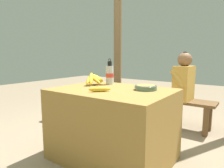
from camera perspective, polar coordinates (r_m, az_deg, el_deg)
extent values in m
plane|color=gray|center=(2.13, 0.13, -20.22)|extent=(12.00, 12.00, 0.00)
cube|color=olive|center=(1.99, 0.13, -11.38)|extent=(1.10, 0.81, 0.69)
sphere|color=#4C381E|center=(2.20, -5.86, 1.71)|extent=(0.06, 0.06, 0.06)
ellipsoid|color=gold|center=(2.14, -6.51, 1.36)|extent=(0.10, 0.19, 0.13)
ellipsoid|color=gold|center=(2.13, -6.01, 1.54)|extent=(0.14, 0.17, 0.15)
ellipsoid|color=gold|center=(2.14, -4.84, 1.31)|extent=(0.19, 0.09, 0.10)
ellipsoid|color=gold|center=(2.18, -4.45, 1.59)|extent=(0.16, 0.09, 0.12)
ellipsoid|color=gold|center=(2.21, -4.30, 1.75)|extent=(0.14, 0.17, 0.12)
ellipsoid|color=gold|center=(2.24, -4.53, 1.71)|extent=(0.07, 0.17, 0.13)
cylinder|color=#4C6B5B|center=(1.88, 9.61, -1.13)|extent=(0.21, 0.21, 0.04)
torus|color=#4C6B5B|center=(1.88, 9.62, -0.58)|extent=(0.21, 0.21, 0.01)
cylinder|color=#BC8942|center=(1.88, 9.62, -0.46)|extent=(0.17, 0.17, 0.01)
cylinder|color=silver|center=(2.20, -0.67, 2.51)|extent=(0.08, 0.08, 0.20)
cylinder|color=red|center=(2.20, -0.67, 2.51)|extent=(0.08, 0.08, 0.04)
cylinder|color=black|center=(2.19, -0.67, 5.82)|extent=(0.05, 0.05, 0.05)
torus|color=black|center=(2.19, -0.68, 6.85)|extent=(0.04, 0.01, 0.04)
ellipsoid|color=gold|center=(1.76, -3.56, -1.49)|extent=(0.17, 0.17, 0.05)
cube|color=brown|center=(3.01, 14.79, -4.05)|extent=(1.38, 0.32, 0.04)
cube|color=brown|center=(3.20, 3.94, -6.83)|extent=(0.06, 0.06, 0.37)
cube|color=brown|center=(2.80, 25.20, -9.80)|extent=(0.06, 0.06, 0.37)
cube|color=brown|center=(3.40, 6.07, -5.96)|extent=(0.06, 0.06, 0.37)
cube|color=brown|center=(3.03, 26.04, -8.53)|extent=(0.06, 0.06, 0.37)
cylinder|color=#473828|center=(2.95, 14.05, -8.03)|extent=(0.09, 0.09, 0.41)
cylinder|color=#473828|center=(2.85, 16.40, -4.24)|extent=(0.30, 0.10, 0.09)
cylinder|color=#473828|center=(3.11, 15.46, -7.21)|extent=(0.09, 0.09, 0.41)
cylinder|color=#473828|center=(3.02, 17.72, -3.60)|extent=(0.30, 0.10, 0.09)
cube|color=gold|center=(2.86, 19.79, 0.19)|extent=(0.21, 0.35, 0.47)
cylinder|color=gold|center=(2.70, 18.18, 1.38)|extent=(0.20, 0.07, 0.25)
cylinder|color=gold|center=(3.01, 20.28, 1.92)|extent=(0.20, 0.07, 0.25)
sphere|color=brown|center=(2.83, 20.10, 6.56)|extent=(0.19, 0.19, 0.19)
sphere|color=black|center=(2.83, 20.17, 7.98)|extent=(0.07, 0.07, 0.07)
sphere|color=#4C381E|center=(3.14, 8.40, -1.76)|extent=(0.06, 0.06, 0.06)
ellipsoid|color=olive|center=(3.09, 7.98, -2.02)|extent=(0.06, 0.17, 0.11)
ellipsoid|color=olive|center=(3.08, 8.70, -1.94)|extent=(0.14, 0.15, 0.14)
ellipsoid|color=olive|center=(3.11, 9.20, -1.93)|extent=(0.17, 0.08, 0.10)
ellipsoid|color=olive|center=(3.13, 9.50, -1.86)|extent=(0.18, 0.09, 0.11)
ellipsoid|color=olive|center=(3.17, 9.41, -1.77)|extent=(0.13, 0.16, 0.12)
ellipsoid|color=olive|center=(3.19, 8.97, -1.69)|extent=(0.06, 0.16, 0.12)
cylinder|color=brown|center=(3.64, 1.65, 13.73)|extent=(0.14, 0.14, 2.74)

